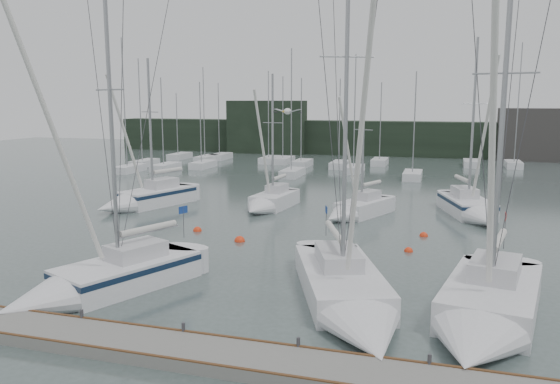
{
  "coord_description": "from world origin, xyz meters",
  "views": [
    {
      "loc": [
        6.1,
        -19.69,
        8.08
      ],
      "look_at": [
        -1.32,
        5.0,
        3.73
      ],
      "focal_mm": 35.0,
      "sensor_mm": 36.0,
      "label": 1
    }
  ],
  "objects_px": {
    "sailboat_mid_c": "(354,210)",
    "buoy_b": "(424,236)",
    "buoy_a": "(240,241)",
    "buoy_d": "(408,251)",
    "sailboat_near_right": "(484,316)",
    "buoy_c": "(197,231)",
    "sailboat_mid_d": "(473,210)",
    "sailboat_mid_b": "(268,203)",
    "sailboat_near_left": "(93,283)",
    "sailboat_mid_a": "(142,199)",
    "sailboat_near_center": "(351,302)"
  },
  "relations": [
    {
      "from": "sailboat_mid_d",
      "to": "sailboat_near_center",
      "type": "bearing_deg",
      "value": -121.49
    },
    {
      "from": "sailboat_mid_a",
      "to": "sailboat_mid_d",
      "type": "distance_m",
      "value": 24.14
    },
    {
      "from": "sailboat_near_right",
      "to": "buoy_d",
      "type": "bearing_deg",
      "value": 119.09
    },
    {
      "from": "sailboat_mid_b",
      "to": "sailboat_near_center",
      "type": "bearing_deg",
      "value": -56.36
    },
    {
      "from": "sailboat_near_center",
      "to": "buoy_c",
      "type": "relative_size",
      "value": 30.62
    },
    {
      "from": "sailboat_near_right",
      "to": "sailboat_mid_b",
      "type": "xyz_separation_m",
      "value": [
        -13.99,
        18.43,
        -0.08
      ]
    },
    {
      "from": "sailboat_mid_a",
      "to": "sailboat_mid_b",
      "type": "xyz_separation_m",
      "value": [
        9.41,
        1.87,
        -0.11
      ]
    },
    {
      "from": "sailboat_near_center",
      "to": "buoy_c",
      "type": "xyz_separation_m",
      "value": [
        -11.43,
        10.68,
        -0.53
      ]
    },
    {
      "from": "sailboat_near_center",
      "to": "buoy_d",
      "type": "xyz_separation_m",
      "value": [
        1.53,
        9.68,
        -0.53
      ]
    },
    {
      "from": "sailboat_mid_d",
      "to": "sailboat_near_left",
      "type": "bearing_deg",
      "value": -143.95
    },
    {
      "from": "sailboat_mid_d",
      "to": "buoy_b",
      "type": "xyz_separation_m",
      "value": [
        -3.07,
        -6.23,
        -0.59
      ]
    },
    {
      "from": "sailboat_mid_d",
      "to": "buoy_d",
      "type": "distance_m",
      "value": 10.62
    },
    {
      "from": "sailboat_near_center",
      "to": "sailboat_mid_b",
      "type": "bearing_deg",
      "value": 96.09
    },
    {
      "from": "sailboat_near_right",
      "to": "buoy_a",
      "type": "distance_m",
      "value": 15.75
    },
    {
      "from": "sailboat_mid_a",
      "to": "sailboat_mid_b",
      "type": "distance_m",
      "value": 9.6
    },
    {
      "from": "sailboat_mid_b",
      "to": "sailboat_mid_d",
      "type": "relative_size",
      "value": 0.82
    },
    {
      "from": "sailboat_near_left",
      "to": "buoy_c",
      "type": "distance_m",
      "value": 11.81
    },
    {
      "from": "sailboat_mid_c",
      "to": "buoy_c",
      "type": "relative_size",
      "value": 18.6
    },
    {
      "from": "sailboat_mid_c",
      "to": "buoy_b",
      "type": "xyz_separation_m",
      "value": [
        4.84,
        -4.02,
        -0.51
      ]
    },
    {
      "from": "buoy_c",
      "to": "sailboat_mid_a",
      "type": "bearing_deg",
      "value": 141.88
    },
    {
      "from": "buoy_d",
      "to": "buoy_a",
      "type": "bearing_deg",
      "value": -176.27
    },
    {
      "from": "buoy_b",
      "to": "sailboat_near_left",
      "type": "bearing_deg",
      "value": -131.47
    },
    {
      "from": "sailboat_mid_c",
      "to": "buoy_a",
      "type": "height_order",
      "value": "sailboat_mid_c"
    },
    {
      "from": "buoy_a",
      "to": "buoy_d",
      "type": "distance_m",
      "value": 9.54
    },
    {
      "from": "sailboat_mid_b",
      "to": "buoy_c",
      "type": "xyz_separation_m",
      "value": [
        -2.18,
        -7.55,
        -0.51
      ]
    },
    {
      "from": "buoy_c",
      "to": "buoy_d",
      "type": "distance_m",
      "value": 13.0
    },
    {
      "from": "sailboat_mid_c",
      "to": "sailboat_mid_d",
      "type": "xyz_separation_m",
      "value": [
        7.9,
        2.2,
        0.08
      ]
    },
    {
      "from": "sailboat_mid_a",
      "to": "buoy_d",
      "type": "bearing_deg",
      "value": 0.97
    },
    {
      "from": "sailboat_near_center",
      "to": "sailboat_near_right",
      "type": "height_order",
      "value": "sailboat_near_center"
    },
    {
      "from": "sailboat_near_right",
      "to": "buoy_c",
      "type": "height_order",
      "value": "sailboat_near_right"
    },
    {
      "from": "sailboat_mid_a",
      "to": "buoy_a",
      "type": "distance_m",
      "value": 12.95
    },
    {
      "from": "sailboat_mid_d",
      "to": "buoy_c",
      "type": "distance_m",
      "value": 18.94
    },
    {
      "from": "buoy_a",
      "to": "buoy_b",
      "type": "relative_size",
      "value": 1.23
    },
    {
      "from": "sailboat_mid_b",
      "to": "buoy_a",
      "type": "relative_size",
      "value": 17.15
    },
    {
      "from": "sailboat_mid_d",
      "to": "buoy_a",
      "type": "distance_m",
      "value": 16.94
    },
    {
      "from": "sailboat_mid_a",
      "to": "sailboat_mid_b",
      "type": "relative_size",
      "value": 1.12
    },
    {
      "from": "sailboat_mid_d",
      "to": "sailboat_mid_b",
      "type": "bearing_deg",
      "value": 168.95
    },
    {
      "from": "buoy_c",
      "to": "sailboat_near_right",
      "type": "bearing_deg",
      "value": -33.94
    },
    {
      "from": "sailboat_mid_c",
      "to": "buoy_b",
      "type": "relative_size",
      "value": 19.73
    },
    {
      "from": "sailboat_near_right",
      "to": "sailboat_near_left",
      "type": "bearing_deg",
      "value": -165.59
    },
    {
      "from": "buoy_b",
      "to": "buoy_c",
      "type": "height_order",
      "value": "buoy_c"
    },
    {
      "from": "sailboat_mid_b",
      "to": "sailboat_mid_c",
      "type": "relative_size",
      "value": 1.06
    },
    {
      "from": "buoy_d",
      "to": "sailboat_near_right",
      "type": "bearing_deg",
      "value": -72.02
    },
    {
      "from": "sailboat_mid_a",
      "to": "buoy_b",
      "type": "bearing_deg",
      "value": 11.14
    },
    {
      "from": "sailboat_mid_b",
      "to": "sailboat_mid_c",
      "type": "bearing_deg",
      "value": -0.36
    },
    {
      "from": "sailboat_near_right",
      "to": "buoy_a",
      "type": "height_order",
      "value": "sailboat_near_right"
    },
    {
      "from": "buoy_b",
      "to": "sailboat_mid_d",
      "type": "bearing_deg",
      "value": 63.77
    },
    {
      "from": "buoy_a",
      "to": "buoy_d",
      "type": "relative_size",
      "value": 1.31
    },
    {
      "from": "buoy_a",
      "to": "sailboat_near_center",
      "type": "bearing_deg",
      "value": -48.58
    },
    {
      "from": "sailboat_mid_c",
      "to": "buoy_a",
      "type": "bearing_deg",
      "value": -98.98
    }
  ]
}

